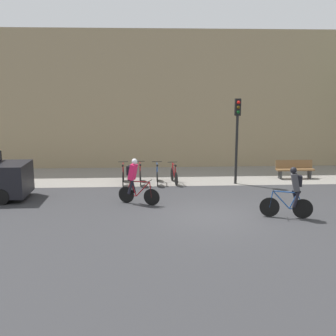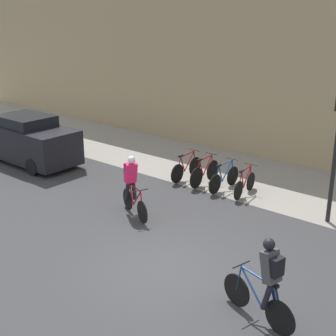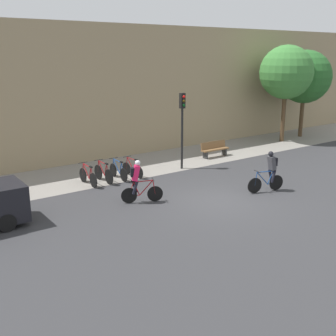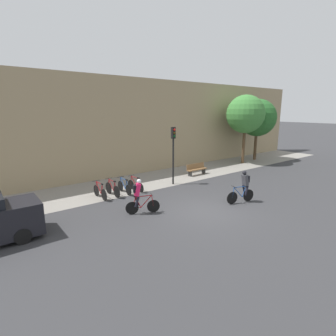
% 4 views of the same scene
% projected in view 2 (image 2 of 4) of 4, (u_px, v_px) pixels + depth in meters
% --- Properties ---
extents(ground, '(200.00, 200.00, 0.00)m').
position_uv_depth(ground, '(166.00, 270.00, 10.67)').
color(ground, '#333335').
extents(kerb_strip, '(44.00, 4.50, 0.01)m').
position_uv_depth(kerb_strip, '(296.00, 188.00, 15.58)').
color(kerb_strip, gray).
rests_on(kerb_strip, ground).
extents(cyclist_pink, '(1.58, 0.74, 1.76)m').
position_uv_depth(cyclist_pink, '(132.00, 183.00, 13.33)').
color(cyclist_pink, black).
rests_on(cyclist_pink, ground).
extents(cyclist_grey, '(1.75, 0.59, 1.78)m').
position_uv_depth(cyclist_grey, '(267.00, 280.00, 8.54)').
color(cyclist_grey, black).
rests_on(cyclist_grey, ground).
extents(parked_bike_0, '(0.46, 1.72, 0.97)m').
position_uv_depth(parked_bike_0, '(186.00, 168.00, 16.29)').
color(parked_bike_0, black).
rests_on(parked_bike_0, ground).
extents(parked_bike_1, '(0.46, 1.72, 0.99)m').
position_uv_depth(parked_bike_1, '(205.00, 172.00, 15.81)').
color(parked_bike_1, black).
rests_on(parked_bike_1, ground).
extents(parked_bike_2, '(0.46, 1.70, 0.96)m').
position_uv_depth(parked_bike_2, '(224.00, 178.00, 15.34)').
color(parked_bike_2, black).
rests_on(parked_bike_2, ground).
extents(parked_bike_3, '(0.46, 1.57, 0.94)m').
position_uv_depth(parked_bike_3, '(245.00, 184.00, 14.87)').
color(parked_bike_3, black).
rests_on(parked_bike_3, ground).
extents(parked_car, '(4.30, 1.84, 1.85)m').
position_uv_depth(parked_car, '(29.00, 140.00, 17.93)').
color(parked_car, black).
rests_on(parked_car, ground).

